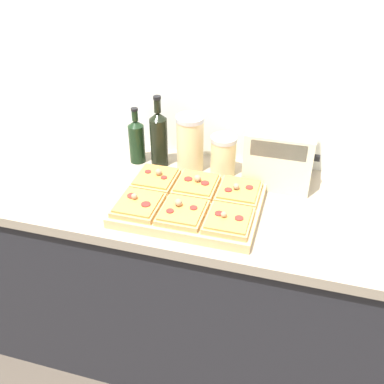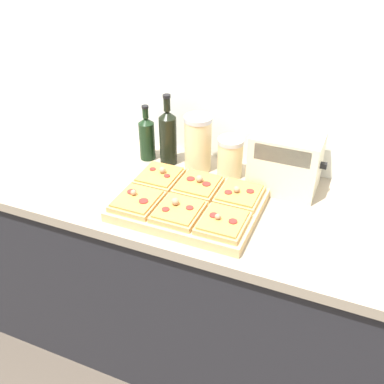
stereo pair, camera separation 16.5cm
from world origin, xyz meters
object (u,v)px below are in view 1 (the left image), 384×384
cutting_board (190,205)px  grain_jar_tall (190,143)px  grain_jar_short (223,155)px  wine_bottle (159,138)px  olive_oil_bottle (137,140)px  toaster_oven (279,156)px

cutting_board → grain_jar_tall: (-0.08, 0.29, 0.10)m
cutting_board → grain_jar_short: grain_jar_short is taller
wine_bottle → olive_oil_bottle: bearing=-180.0°
cutting_board → grain_jar_short: bearing=78.2°
cutting_board → grain_jar_short: size_ratio=3.05×
toaster_oven → wine_bottle: bearing=179.9°
olive_oil_bottle → wine_bottle: wine_bottle is taller
olive_oil_bottle → toaster_oven: olive_oil_bottle is taller
olive_oil_bottle → toaster_oven: 0.60m
wine_bottle → grain_jar_tall: size_ratio=1.29×
cutting_board → wine_bottle: wine_bottle is taller
grain_jar_short → olive_oil_bottle: bearing=180.0°
toaster_oven → grain_jar_short: bearing=179.8°
olive_oil_bottle → wine_bottle: bearing=0.0°
grain_jar_short → toaster_oven: 0.23m
olive_oil_bottle → toaster_oven: size_ratio=0.87×
olive_oil_bottle → grain_jar_tall: olive_oil_bottle is taller
grain_jar_tall → toaster_oven: 0.36m
grain_jar_tall → toaster_oven: bearing=-0.1°
cutting_board → toaster_oven: toaster_oven is taller
cutting_board → grain_jar_short: 0.30m
grain_jar_tall → grain_jar_short: (0.14, 0.00, -0.04)m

